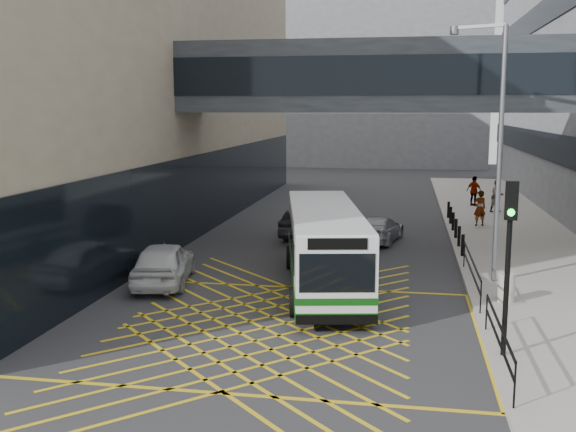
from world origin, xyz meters
The scene contains 18 objects.
ground centered at (0.00, 0.00, 0.00)m, with size 120.00×120.00×0.00m, color #333335.
building_whsmith centered at (-17.98, 16.00, 8.00)m, with size 24.17×42.00×16.00m.
building_far centered at (-2.00, 60.00, 9.00)m, with size 28.00×16.00×18.00m, color slate.
skybridge centered at (3.00, 12.00, 7.50)m, with size 20.00×4.10×3.00m.
pavement centered at (9.00, 15.00, 0.08)m, with size 6.00×54.00×0.16m, color #A29C94.
box_junction centered at (0.00, 0.00, 0.00)m, with size 12.00×9.00×0.01m.
bus centered at (1.14, 4.73, 1.50)m, with size 4.15×10.25×2.80m.
car_white centered at (-4.50, 4.17, 0.78)m, with size 2.00×4.89×1.56m, color silver.
car_dark centered at (-0.75, 13.89, 0.71)m, with size 1.77×4.52×1.41m, color black.
car_silver centered at (2.70, 13.22, 0.64)m, with size 1.73×4.09×1.27m, color gray.
traffic_light centered at (6.34, -1.55, 2.98)m, with size 0.32×0.51×4.34m.
street_lamp centered at (6.82, 6.07, 5.18)m, with size 1.94×0.96×8.82m.
litter_bin centered at (7.07, 3.40, 0.62)m, with size 0.53×0.53×0.91m, color #ADA89E.
kerb_railings centered at (6.15, 1.78, 0.88)m, with size 0.05×12.54×1.00m.
bollards centered at (6.25, 15.00, 0.61)m, with size 0.14×10.14×0.90m.
pedestrian_a centered at (7.67, 17.60, 1.07)m, with size 0.73×0.52×1.83m, color gray.
pedestrian_b centered at (9.19, 22.61, 1.10)m, with size 0.92×0.53×1.88m, color gray.
pedestrian_c centered at (8.09, 24.98, 1.08)m, with size 1.09×0.53×1.85m, color gray.
Camera 1 is at (3.87, -17.97, 6.17)m, focal length 42.00 mm.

